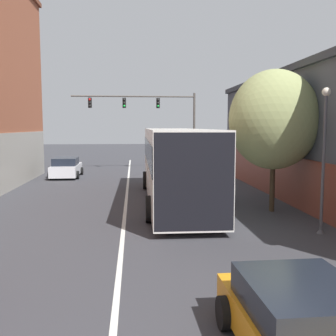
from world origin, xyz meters
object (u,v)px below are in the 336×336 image
at_px(bus, 175,161).
at_px(parked_car_left_mid, 66,168).
at_px(hatchback_foreground, 307,328).
at_px(street_lamp, 324,157).
at_px(street_tree_near, 274,120).
at_px(traffic_signal_gantry, 152,112).

bearing_deg(bus, parked_car_left_mid, 35.18).
distance_m(hatchback_foreground, street_lamp, 8.13).
relative_size(hatchback_foreground, street_tree_near, 0.69).
height_order(parked_car_left_mid, traffic_signal_gantry, traffic_signal_gantry).
bearing_deg(hatchback_foreground, traffic_signal_gantry, 1.02).
height_order(traffic_signal_gantry, street_lamp, traffic_signal_gantry).
bearing_deg(bus, street_tree_near, -121.98).
distance_m(hatchback_foreground, traffic_signal_gantry, 26.83).
xyz_separation_m(hatchback_foreground, parked_car_left_mid, (-7.28, 22.66, 0.08)).
relative_size(parked_car_left_mid, street_lamp, 0.84).
bearing_deg(parked_car_left_mid, bus, -146.48).
relative_size(street_lamp, street_tree_near, 0.82).
height_order(hatchback_foreground, street_tree_near, street_tree_near).
bearing_deg(traffic_signal_gantry, bus, -88.25).
bearing_deg(street_tree_near, street_lamp, -83.20).
xyz_separation_m(hatchback_foreground, traffic_signal_gantry, (-1.01, 26.49, 4.14)).
distance_m(bus, traffic_signal_gantry, 13.83).
bearing_deg(traffic_signal_gantry, hatchback_foreground, -87.81).
distance_m(parked_car_left_mid, street_tree_near, 16.39).
distance_m(hatchback_foreground, street_tree_near, 11.45).
bearing_deg(street_lamp, hatchback_foreground, -117.66).
distance_m(bus, hatchback_foreground, 13.04).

